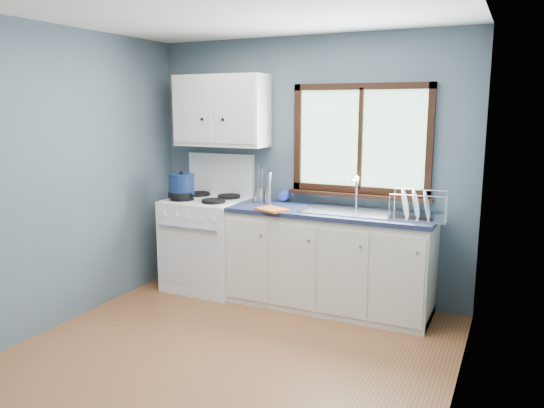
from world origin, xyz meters
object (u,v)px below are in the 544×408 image
at_px(skillet, 181,195).
at_px(dish_rack, 417,211).
at_px(gas_range, 207,241).
at_px(sink, 349,218).
at_px(thermos, 268,188).
at_px(base_cabinets, 329,264).
at_px(utensil_crock, 260,194).
at_px(stockpot, 181,185).

relative_size(skillet, dish_rack, 0.76).
distance_m(gas_range, sink, 1.53).
bearing_deg(thermos, base_cabinets, -7.02).
bearing_deg(utensil_crock, base_cabinets, -7.43).
bearing_deg(utensil_crock, gas_range, -167.74).
xyz_separation_m(gas_range, thermos, (0.64, 0.10, 0.58)).
bearing_deg(utensil_crock, sink, -6.04).
xyz_separation_m(gas_range, stockpot, (-0.20, -0.14, 0.58)).
bearing_deg(base_cabinets, utensil_crock, 172.57).
relative_size(sink, dish_rack, 1.72).
bearing_deg(thermos, stockpot, -163.85).
xyz_separation_m(utensil_crock, dish_rack, (1.54, -0.14, -0.01)).
bearing_deg(sink, skillet, -173.39).
relative_size(gas_range, dish_rack, 2.79).
distance_m(gas_range, dish_rack, 2.14).
xyz_separation_m(base_cabinets, dish_rack, (0.77, -0.04, 0.57)).
bearing_deg(dish_rack, sink, 171.49).
distance_m(stockpot, utensil_crock, 0.79).
distance_m(sink, thermos, 0.87).
distance_m(base_cabinets, stockpot, 1.65).
bearing_deg(sink, gas_range, -179.29).
bearing_deg(sink, stockpot, -174.56).
distance_m(skillet, utensil_crock, 0.79).
height_order(base_cabinets, sink, sink).
xyz_separation_m(sink, utensil_crock, (-0.94, 0.10, 0.13)).
height_order(stockpot, utensil_crock, utensil_crock).
height_order(base_cabinets, dish_rack, dish_rack).
height_order(gas_range, thermos, gas_range).
relative_size(utensil_crock, dish_rack, 0.73).
distance_m(sink, stockpot, 1.70).
xyz_separation_m(gas_range, utensil_crock, (0.54, 0.12, 0.50)).
bearing_deg(sink, base_cabinets, 179.87).
bearing_deg(utensil_crock, stockpot, -160.65).
xyz_separation_m(skillet, dish_rack, (2.26, 0.15, -0.00)).
distance_m(base_cabinets, sink, 0.48).
height_order(utensil_crock, dish_rack, utensil_crock).
bearing_deg(utensil_crock, thermos, -10.16).
xyz_separation_m(stockpot, thermos, (0.84, 0.24, -0.01)).
xyz_separation_m(sink, dish_rack, (0.59, -0.04, 0.12)).
bearing_deg(gas_range, skillet, -136.61).
bearing_deg(stockpot, dish_rack, 3.04).
relative_size(skillet, stockpot, 1.25).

